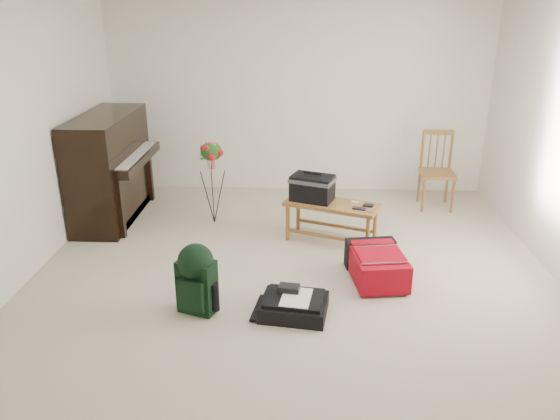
{
  "coord_description": "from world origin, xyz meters",
  "views": [
    {
      "loc": [
        0.09,
        -4.48,
        2.52
      ],
      "look_at": [
        -0.13,
        0.35,
        0.61
      ],
      "focal_mm": 35.0,
      "sensor_mm": 36.0,
      "label": 1
    }
  ],
  "objects_px": {
    "bench": "(318,194)",
    "dining_chair": "(437,171)",
    "piano": "(111,170)",
    "flower_stand": "(213,183)",
    "black_duffel": "(294,305)",
    "red_suitcase": "(376,263)",
    "green_backpack": "(196,275)"
  },
  "relations": [
    {
      "from": "red_suitcase",
      "to": "flower_stand",
      "type": "xyz_separation_m",
      "value": [
        -1.76,
        1.29,
        0.34
      ]
    },
    {
      "from": "dining_chair",
      "to": "black_duffel",
      "type": "height_order",
      "value": "dining_chair"
    },
    {
      "from": "black_duffel",
      "to": "flower_stand",
      "type": "relative_size",
      "value": 0.6
    },
    {
      "from": "bench",
      "to": "flower_stand",
      "type": "height_order",
      "value": "flower_stand"
    },
    {
      "from": "red_suitcase",
      "to": "green_backpack",
      "type": "distance_m",
      "value": 1.73
    },
    {
      "from": "black_duffel",
      "to": "flower_stand",
      "type": "distance_m",
      "value": 2.24
    },
    {
      "from": "green_backpack",
      "to": "flower_stand",
      "type": "xyz_separation_m",
      "value": [
        -0.17,
        1.96,
        0.15
      ]
    },
    {
      "from": "green_backpack",
      "to": "bench",
      "type": "bearing_deg",
      "value": 74.35
    },
    {
      "from": "red_suitcase",
      "to": "green_backpack",
      "type": "bearing_deg",
      "value": -165.29
    },
    {
      "from": "bench",
      "to": "dining_chair",
      "type": "bearing_deg",
      "value": 57.51
    },
    {
      "from": "green_backpack",
      "to": "flower_stand",
      "type": "height_order",
      "value": "flower_stand"
    },
    {
      "from": "bench",
      "to": "red_suitcase",
      "type": "xyz_separation_m",
      "value": [
        0.55,
        -0.82,
        -0.38
      ]
    },
    {
      "from": "black_duffel",
      "to": "green_backpack",
      "type": "bearing_deg",
      "value": -172.73
    },
    {
      "from": "green_backpack",
      "to": "piano",
      "type": "bearing_deg",
      "value": 143.07
    },
    {
      "from": "dining_chair",
      "to": "black_duffel",
      "type": "relative_size",
      "value": 1.59
    },
    {
      "from": "dining_chair",
      "to": "green_backpack",
      "type": "distance_m",
      "value": 3.66
    },
    {
      "from": "bench",
      "to": "flower_stand",
      "type": "relative_size",
      "value": 1.06
    },
    {
      "from": "bench",
      "to": "green_backpack",
      "type": "xyz_separation_m",
      "value": [
        -1.04,
        -1.49,
        -0.2
      ]
    },
    {
      "from": "flower_stand",
      "to": "black_duffel",
      "type": "bearing_deg",
      "value": -47.59
    },
    {
      "from": "red_suitcase",
      "to": "piano",
      "type": "bearing_deg",
      "value": 146.48
    },
    {
      "from": "black_duffel",
      "to": "flower_stand",
      "type": "xyz_separation_m",
      "value": [
        -0.99,
        1.97,
        0.41
      ]
    },
    {
      "from": "red_suitcase",
      "to": "green_backpack",
      "type": "height_order",
      "value": "green_backpack"
    },
    {
      "from": "bench",
      "to": "dining_chair",
      "type": "height_order",
      "value": "dining_chair"
    },
    {
      "from": "dining_chair",
      "to": "red_suitcase",
      "type": "xyz_separation_m",
      "value": [
        -0.97,
        -1.96,
        -0.31
      ]
    },
    {
      "from": "dining_chair",
      "to": "red_suitcase",
      "type": "bearing_deg",
      "value": -114.46
    },
    {
      "from": "bench",
      "to": "red_suitcase",
      "type": "height_order",
      "value": "bench"
    },
    {
      "from": "dining_chair",
      "to": "black_duffel",
      "type": "distance_m",
      "value": 3.18
    },
    {
      "from": "red_suitcase",
      "to": "flower_stand",
      "type": "height_order",
      "value": "flower_stand"
    },
    {
      "from": "red_suitcase",
      "to": "black_duffel",
      "type": "relative_size",
      "value": 1.24
    },
    {
      "from": "piano",
      "to": "dining_chair",
      "type": "xyz_separation_m",
      "value": [
        3.95,
        0.54,
        -0.13
      ]
    },
    {
      "from": "piano",
      "to": "dining_chair",
      "type": "bearing_deg",
      "value": 7.79
    },
    {
      "from": "dining_chair",
      "to": "piano",
      "type": "bearing_deg",
      "value": -170.36
    }
  ]
}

